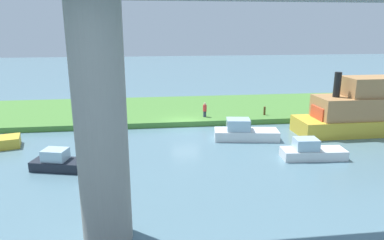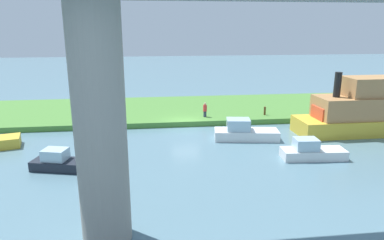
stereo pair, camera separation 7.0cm
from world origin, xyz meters
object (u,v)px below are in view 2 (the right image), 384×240
object	(u,v)px
houseboat_blue	(62,162)
skiff_small	(311,151)
bridge_pylon	(100,128)
person_on_bank	(205,110)
mooring_post	(265,111)
motorboat_red	(361,111)
riverboat_paddlewheel	(244,132)

from	to	relation	value
houseboat_blue	skiff_small	bearing A→B (deg)	179.60
skiff_small	bridge_pylon	bearing A→B (deg)	31.37
person_on_bank	skiff_small	distance (m)	11.94
person_on_bank	skiff_small	size ratio (longest dim) A/B	0.31
houseboat_blue	mooring_post	bearing A→B (deg)	-148.35
person_on_bank	mooring_post	world-z (taller)	person_on_bank
skiff_small	mooring_post	bearing A→B (deg)	-90.72
person_on_bank	mooring_post	xyz separation A→B (m)	(-5.90, -0.02, -0.29)
bridge_pylon	motorboat_red	world-z (taller)	bridge_pylon
bridge_pylon	houseboat_blue	xyz separation A→B (m)	(3.69, -8.00, -4.46)
riverboat_paddlewheel	skiff_small	world-z (taller)	riverboat_paddlewheel
mooring_post	riverboat_paddlewheel	xyz separation A→B (m)	(3.60, 5.73, -0.30)
motorboat_red	person_on_bank	bearing A→B (deg)	-22.31
bridge_pylon	skiff_small	size ratio (longest dim) A/B	2.23
riverboat_paddlewheel	mooring_post	bearing A→B (deg)	-122.13
riverboat_paddlewheel	motorboat_red	bearing A→B (deg)	-176.92
mooring_post	houseboat_blue	distance (m)	19.69
mooring_post	person_on_bank	bearing A→B (deg)	0.16
mooring_post	riverboat_paddlewheel	distance (m)	6.77
person_on_bank	houseboat_blue	xyz separation A→B (m)	(10.85, 10.31, -0.72)
houseboat_blue	skiff_small	world-z (taller)	skiff_small
person_on_bank	bridge_pylon	bearing A→B (deg)	68.63
skiff_small	motorboat_red	bearing A→B (deg)	-142.25
houseboat_blue	skiff_small	xyz separation A→B (m)	(-16.62, 0.12, 0.03)
houseboat_blue	skiff_small	distance (m)	16.62
riverboat_paddlewheel	houseboat_blue	xyz separation A→B (m)	(13.16, 4.60, -0.12)
motorboat_red	skiff_small	world-z (taller)	motorboat_red
motorboat_red	riverboat_paddlewheel	world-z (taller)	motorboat_red
mooring_post	riverboat_paddlewheel	size ratio (longest dim) A/B	0.15
motorboat_red	houseboat_blue	bearing A→B (deg)	12.40
person_on_bank	houseboat_blue	size ratio (longest dim) A/B	0.33
bridge_pylon	person_on_bank	bearing A→B (deg)	-111.37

